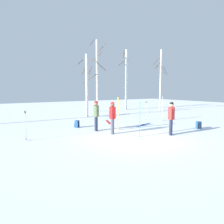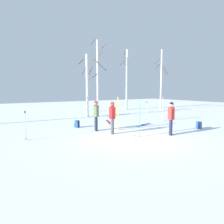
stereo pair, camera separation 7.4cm
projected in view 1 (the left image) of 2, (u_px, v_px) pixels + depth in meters
ground_plane at (136, 138)px, 9.82m from camera, size 60.00×60.00×0.00m
person_0 at (171, 116)px, 10.43m from camera, size 0.43×0.36×1.72m
person_1 at (96, 114)px, 11.49m from camera, size 0.34×0.49×1.72m
person_2 at (112, 116)px, 10.66m from camera, size 0.36×0.43×1.72m
ski_pair_planted_0 at (118, 114)px, 11.65m from camera, size 0.06×0.18×1.90m
ski_pair_planted_1 at (140, 119)px, 10.07m from camera, size 0.16×0.17×1.76m
ski_pair_planted_2 at (162, 109)px, 15.12m from camera, size 0.12×0.12×1.83m
ski_pair_lying_0 at (108, 122)px, 14.62m from camera, size 0.90×1.84×0.05m
ski_pair_lying_1 at (144, 125)px, 13.47m from camera, size 1.75×0.83×0.05m
ski_poles_0 at (26, 125)px, 9.30m from camera, size 0.07×0.20×1.37m
ski_poles_1 at (146, 110)px, 15.48m from camera, size 0.07×0.22×1.43m
backpack_0 at (198, 125)px, 12.15m from camera, size 0.32×0.34×0.44m
backpack_1 at (77, 124)px, 12.54m from camera, size 0.34×0.35×0.44m
water_bottle_0 at (134, 138)px, 9.31m from camera, size 0.08×0.08×0.28m
birch_tree_1 at (87, 85)px, 17.11m from camera, size 1.77×1.33×5.25m
birch_tree_2 at (97, 74)px, 21.26m from camera, size 1.61×1.66×7.61m
birch_tree_3 at (126, 78)px, 23.34m from camera, size 1.27×0.80×6.84m
birch_tree_4 at (160, 79)px, 22.82m from camera, size 1.49×1.50×6.73m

